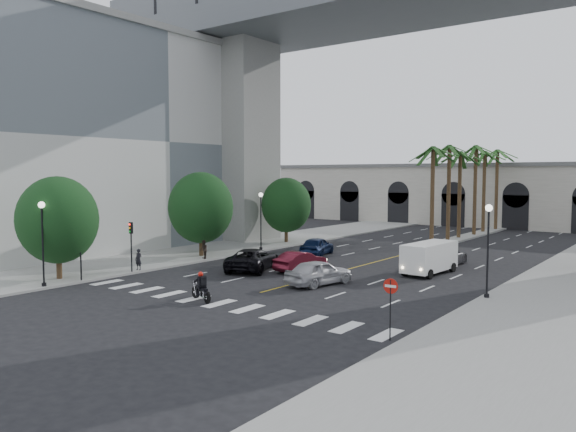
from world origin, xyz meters
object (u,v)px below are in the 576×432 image
object	(u,v)px
lamp_post_left_near	(42,236)
do_not_enter_sign	(391,296)
car_a	(319,272)
car_e	(317,246)
car_b	(301,261)
pedestrian_b	(204,250)
car_c	(252,259)
cargo_van	(429,257)
lamp_post_right	(488,243)
motorcycle_rider	(201,288)
traffic_signal_far	(131,238)
lamp_post_left_far	(261,216)
traffic_signal_near	(80,244)
car_d	(444,256)
pedestrian_a	(139,259)

from	to	relation	value
lamp_post_left_near	do_not_enter_sign	bearing A→B (deg)	7.37
car_a	do_not_enter_sign	xyz separation A→B (m)	(9.00, -8.19, 1.12)
car_a	car_e	world-z (taller)	car_a
car_b	pedestrian_b	world-z (taller)	pedestrian_b
car_c	cargo_van	size ratio (longest dim) A/B	1.09
car_e	lamp_post_right	bearing A→B (deg)	138.58
car_a	lamp_post_right	bearing A→B (deg)	-157.20
motorcycle_rider	car_b	size ratio (longest dim) A/B	0.49
cargo_van	lamp_post_right	bearing A→B (deg)	-41.66
lamp_post_left_near	do_not_enter_sign	distance (m)	22.12
traffic_signal_far	do_not_enter_sign	bearing A→B (deg)	-9.55
lamp_post_left_far	car_a	size ratio (longest dim) A/B	1.13
pedestrian_b	lamp_post_left_near	bearing A→B (deg)	-55.94
traffic_signal_near	car_b	bearing A→B (deg)	53.33
lamp_post_left_near	motorcycle_rider	world-z (taller)	lamp_post_left_near
traffic_signal_far	car_c	bearing A→B (deg)	46.74
car_b	car_d	size ratio (longest dim) A/B	0.84
lamp_post_right	lamp_post_left_far	bearing A→B (deg)	160.67
lamp_post_right	car_b	distance (m)	14.07
motorcycle_rider	car_d	size ratio (longest dim) A/B	0.42
lamp_post_right	traffic_signal_near	size ratio (longest dim) A/B	1.47
lamp_post_left_far	car_c	xyz separation A→B (m)	(5.97, -8.27, -2.42)
lamp_post_left_far	car_e	xyz separation A→B (m)	(5.52, 0.92, -2.43)
lamp_post_left_near	car_b	bearing A→B (deg)	58.07
car_d	pedestrian_b	distance (m)	19.03
pedestrian_a	cargo_van	bearing A→B (deg)	25.27
motorcycle_rider	do_not_enter_sign	size ratio (longest dim) A/B	0.82
pedestrian_b	do_not_enter_sign	xyz separation A→B (m)	(22.00, -10.96, 1.01)
lamp_post_left_near	lamp_post_right	world-z (taller)	same
traffic_signal_near	car_e	bearing A→B (deg)	74.41
traffic_signal_near	pedestrian_a	bearing A→B (deg)	92.41
motorcycle_rider	car_c	distance (m)	10.26
lamp_post_right	traffic_signal_far	xyz separation A→B (m)	(-22.70, -6.50, -0.71)
traffic_signal_far	car_d	bearing A→B (deg)	45.53
lamp_post_left_near	car_c	world-z (taller)	lamp_post_left_near
car_a	car_b	bearing A→B (deg)	-30.30
traffic_signal_far	motorcycle_rider	xyz separation A→B (m)	(10.08, -3.13, -1.77)
car_e	cargo_van	xyz separation A→B (m)	(11.47, -3.02, 0.44)
traffic_signal_far	traffic_signal_near	bearing A→B (deg)	-90.00
lamp_post_left_near	motorcycle_rider	bearing A→B (deg)	18.34
motorcycle_rider	pedestrian_b	bearing A→B (deg)	154.71
lamp_post_right	car_e	xyz separation A→B (m)	(-17.28, 8.92, -2.43)
lamp_post_left_near	car_c	size ratio (longest dim) A/B	0.93
pedestrian_a	car_d	bearing A→B (deg)	34.87
lamp_post_left_near	motorcycle_rider	xyz separation A→B (m)	(10.18, 3.37, -2.48)
lamp_post_left_far	pedestrian_a	bearing A→B (deg)	-90.42
lamp_post_left_far	motorcycle_rider	size ratio (longest dim) A/B	2.48
pedestrian_b	car_c	bearing A→B (deg)	23.78
lamp_post_right	lamp_post_left_near	bearing A→B (deg)	-150.31
do_not_enter_sign	traffic_signal_near	bearing A→B (deg)	177.58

